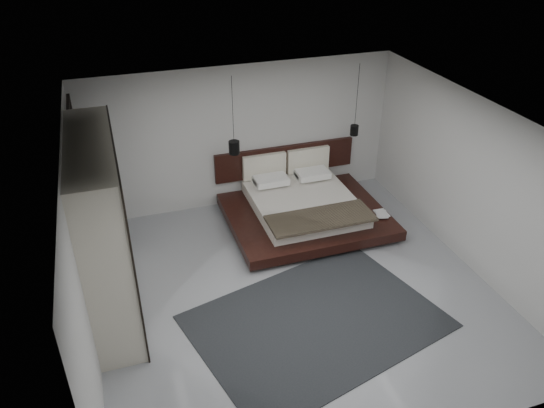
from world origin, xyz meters
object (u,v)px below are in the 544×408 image
object	(u,v)px
wardrobe	(104,230)
rug	(316,321)
pendant_left	(234,147)
pendant_right	(354,130)
lattice_screen	(83,176)
bed	(303,207)

from	to	relation	value
wardrobe	rug	distance (m)	3.33
pendant_left	wardrobe	bearing A→B (deg)	-142.58
pendant_right	rug	size ratio (longest dim) A/B	0.40
lattice_screen	pendant_right	world-z (taller)	pendant_right
pendant_left	wardrobe	size ratio (longest dim) A/B	0.53
pendant_right	wardrobe	xyz separation A→B (m)	(-4.76, -1.82, -0.18)
wardrobe	rug	bearing A→B (deg)	-25.88
wardrobe	pendant_right	bearing A→B (deg)	20.96
pendant_right	bed	bearing A→B (deg)	-158.55
lattice_screen	rug	xyz separation A→B (m)	(3.00, -3.24, -1.29)
lattice_screen	rug	bearing A→B (deg)	-47.19
bed	pendant_left	xyz separation A→B (m)	(-1.19, 0.47, 1.20)
pendant_right	rug	xyz separation A→B (m)	(-2.01, -3.16, -1.51)
pendant_left	pendant_right	size ratio (longest dim) A/B	1.03
lattice_screen	pendant_left	size ratio (longest dim) A/B	1.81
bed	rug	size ratio (longest dim) A/B	0.83
wardrobe	rug	size ratio (longest dim) A/B	0.79
pendant_right	wardrobe	bearing A→B (deg)	-159.04
bed	rug	xyz separation A→B (m)	(-0.83, -2.69, -0.29)
lattice_screen	bed	bearing A→B (deg)	-8.14
lattice_screen	pendant_right	size ratio (longest dim) A/B	1.88
lattice_screen	bed	size ratio (longest dim) A/B	0.90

